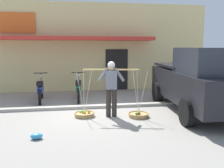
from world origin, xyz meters
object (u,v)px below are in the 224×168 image
Objects in this scene: parked_truck at (201,81)px; plastic_litter_bag at (37,136)px; fruit_vendor at (111,85)px; motorcycle_second_in_row at (78,89)px; motorcycle_nearest_shop at (41,90)px; fruit_basket_right_side at (84,114)px; fruit_basket_left_side at (138,115)px.

plastic_litter_bag is at bearing -162.44° from parked_truck.
fruit_vendor is 2.72m from motorcycle_second_in_row.
plastic_litter_bag is (0.38, -4.07, -0.38)m from motorcycle_nearest_shop.
motorcycle_second_in_row is 4.20m from plastic_litter_bag.
parked_truck reaches higher than fruit_basket_right_side.
parked_truck is (2.11, 0.20, 0.96)m from fruit_basket_left_side.
fruit_basket_right_side is (-1.63, 0.33, 0.00)m from fruit_basket_left_side.
fruit_vendor reaches higher than plastic_litter_bag.
parked_truck is at bearing 5.32° from fruit_basket_left_side.
fruit_vendor is at bearing -179.37° from parked_truck.
fruit_basket_left_side is 4.21m from motorcycle_nearest_shop.
motorcycle_second_in_row is at bearing 123.02° from fruit_basket_left_side.
plastic_litter_bag is (-2.01, -1.53, -0.91)m from fruit_vendor.
fruit_vendor is 1.17× the size of fruit_basket_right_side.
fruit_basket_left_side is at bearing -174.68° from parked_truck.
parked_truck is at bearing -32.77° from motorcycle_second_in_row.
fruit_basket_right_side is 0.80× the size of motorcycle_nearest_shop.
fruit_basket_left_side reaches higher than plastic_litter_bag.
motorcycle_nearest_shop is 1.00× the size of motorcycle_second_in_row.
fruit_basket_right_side is at bearing -56.40° from motorcycle_nearest_shop.
motorcycle_second_in_row is at bearing 74.91° from plastic_litter_bag.
parked_truck is at bearing 17.56° from plastic_litter_bag.
fruit_basket_right_side is (-0.81, 0.16, -0.90)m from fruit_vendor.
plastic_litter_bag is at bearing -125.29° from fruit_basket_right_side.
fruit_basket_right_side is 0.80× the size of motorcycle_second_in_row.
parked_truck is (5.32, -2.50, 0.58)m from motorcycle_nearest_shop.
parked_truck is (3.85, -2.48, 0.58)m from motorcycle_second_in_row.
motorcycle_nearest_shop is at bearing 123.60° from fruit_basket_right_side.
fruit_basket_left_side is at bearing -40.10° from motorcycle_nearest_shop.
parked_truck is at bearing -25.21° from motorcycle_nearest_shop.
motorcycle_second_in_row reaches higher than plastic_litter_bag.
plastic_litter_bag is (-2.83, -1.37, -0.00)m from fruit_basket_left_side.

